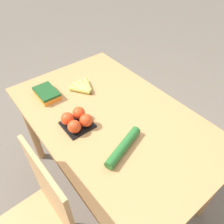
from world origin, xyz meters
TOP-DOWN VIEW (x-y plane):
  - ground_plane at (0.00, 0.00)m, footprint 12.00×12.00m
  - dining_table at (0.00, 0.00)m, footprint 1.33×0.84m
  - banana_bunch at (0.32, -0.01)m, footprint 0.16×0.16m
  - tomato_pack at (0.06, 0.21)m, footprint 0.16×0.16m
  - carrot_bag at (0.41, 0.22)m, footprint 0.18×0.12m
  - cucumber_near at (-0.24, 0.11)m, footprint 0.14×0.28m

SIDE VIEW (x-z plane):
  - ground_plane at x=0.00m, z-range 0.00..0.00m
  - dining_table at x=0.00m, z-range 0.28..1.06m
  - banana_bunch at x=0.32m, z-range 0.78..0.81m
  - cucumber_near at x=-0.24m, z-range 0.78..0.83m
  - carrot_bag at x=0.41m, z-range 0.78..0.83m
  - tomato_pack at x=0.06m, z-range 0.78..0.86m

